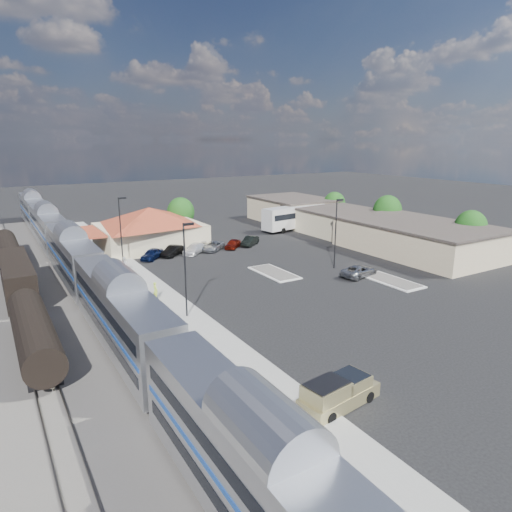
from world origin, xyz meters
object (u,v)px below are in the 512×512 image
station_depot (150,227)px  pickup_truck (339,392)px  coach_bus (294,216)px  suv (359,271)px

station_depot → pickup_truck: size_ratio=3.14×
station_depot → coach_bus: size_ratio=1.32×
pickup_truck → coach_bus: bearing=-41.1°
suv → coach_bus: bearing=-32.2°
station_depot → suv: station_depot is taller
station_depot → suv: (16.70, -28.47, -2.40)m
pickup_truck → coach_bus: (31.42, 48.70, 1.59)m
pickup_truck → coach_bus: size_ratio=0.42×
pickup_truck → suv: size_ratio=1.12×
suv → station_depot: bearing=18.9°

